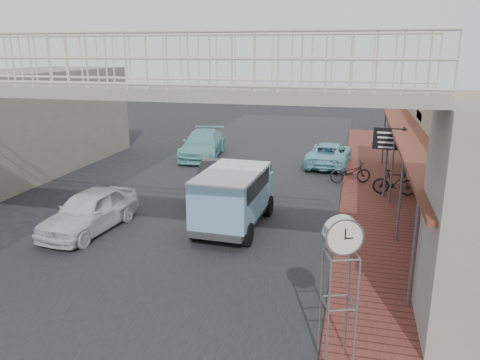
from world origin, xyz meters
The scene contains 14 objects.
ground centered at (0.00, 0.00, 0.00)m, with size 120.00×120.00×0.00m, color black.
road_strip centered at (0.00, 0.00, 0.01)m, with size 10.00×60.00×0.01m, color black.
sidewalk centered at (6.50, 3.00, 0.05)m, with size 3.00×40.00×0.10m, color brown.
footbridge centered at (0.00, -4.00, 3.18)m, with size 16.40×2.40×6.34m.
building_far_left centered at (-11.00, 6.00, 2.50)m, with size 5.00×14.00×5.00m, color gray.
white_hatchback centered at (-3.23, -0.33, 0.70)m, with size 1.66×4.13×1.41m, color silver.
dark_sedan centered at (0.00, 4.35, 0.75)m, with size 1.59×4.55×1.50m, color black.
angkot_curb centered at (4.14, 11.14, 0.63)m, with size 2.10×4.55×1.27m, color #79C7D2.
angkot_far centered at (-3.10, 11.50, 0.75)m, with size 2.11×5.19×1.51m, color #6BB7BB.
angkot_van centered at (1.50, 1.09, 1.33)m, with size 2.12×4.34×2.09m.
motorcycle_near centered at (5.30, 7.63, 0.59)m, with size 0.65×1.88×0.99m, color black.
motorcycle_far centered at (7.14, 6.17, 0.63)m, with size 0.50×1.78×1.07m, color black.
street_clock centered at (5.30, -5.51, 2.58)m, with size 0.77×0.72×2.99m.
arrow_sign centered at (7.44, 5.62, 2.53)m, with size 1.76×1.12×3.00m.
Camera 1 is at (5.40, -13.70, 6.00)m, focal length 35.00 mm.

